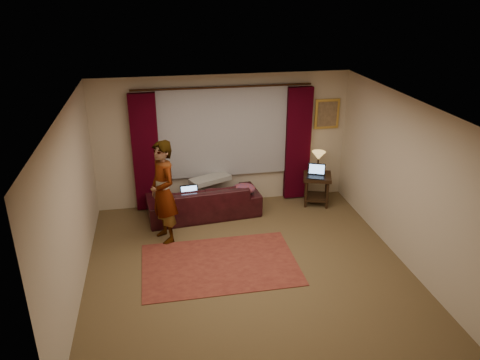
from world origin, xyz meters
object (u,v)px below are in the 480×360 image
at_px(laptop_sofa, 190,194).
at_px(laptop_table, 316,172).
at_px(person, 163,192).
at_px(sofa, 203,195).
at_px(tiffany_lamp, 318,162).
at_px(end_table, 316,189).

distance_m(laptop_sofa, laptop_table, 2.51).
bearing_deg(person, sofa, 113.84).
bearing_deg(laptop_sofa, tiffany_lamp, 5.48).
bearing_deg(sofa, laptop_sofa, 32.11).
bearing_deg(end_table, laptop_table, -123.72).
relative_size(laptop_sofa, end_table, 0.59).
relative_size(sofa, laptop_table, 5.76).
bearing_deg(laptop_table, tiffany_lamp, 87.93).
relative_size(tiffany_lamp, laptop_table, 1.17).
bearing_deg(sofa, laptop_table, 174.10).
relative_size(laptop_sofa, person, 0.20).
distance_m(tiffany_lamp, laptop_table, 0.32).
height_order(sofa, person, person).
xyz_separation_m(laptop_sofa, tiffany_lamp, (2.62, 0.46, 0.29)).
relative_size(end_table, tiffany_lamp, 1.44).
distance_m(sofa, laptop_sofa, 0.35).
bearing_deg(laptop_table, sofa, -156.81).
height_order(tiffany_lamp, laptop_table, tiffany_lamp).
bearing_deg(laptop_sofa, end_table, 2.26).
xyz_separation_m(laptop_sofa, person, (-0.49, -0.60, 0.35)).
distance_m(sofa, end_table, 2.31).
xyz_separation_m(tiffany_lamp, person, (-3.11, -1.06, 0.06)).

